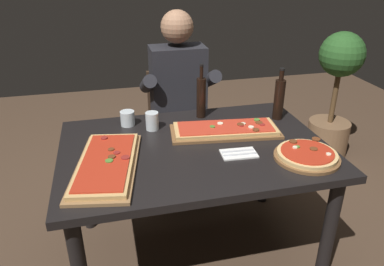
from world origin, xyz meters
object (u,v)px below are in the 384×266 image
at_px(potted_plant_corner, 335,94).
at_px(pizza_rectangular_left, 107,164).
at_px(tumbler_far_side, 128,119).
at_px(seated_diner, 179,97).
at_px(tumbler_near_camera, 152,122).
at_px(wine_bottle_dark, 279,98).
at_px(dining_table, 194,161).
at_px(diner_chair, 177,123).
at_px(pizza_rectangular_front, 225,130).
at_px(oil_bottle_amber, 201,97).
at_px(pizza_round_far, 307,155).

bearing_deg(potted_plant_corner, pizza_rectangular_left, -151.41).
distance_m(tumbler_far_side, seated_diner, 0.56).
bearing_deg(pizza_rectangular_left, tumbler_near_camera, 53.83).
relative_size(tumbler_near_camera, tumbler_far_side, 1.19).
bearing_deg(potted_plant_corner, wine_bottle_dark, -141.54).
height_order(dining_table, diner_chair, diner_chair).
relative_size(dining_table, pizza_rectangular_front, 2.19).
relative_size(dining_table, tumbler_near_camera, 13.50).
bearing_deg(tumbler_far_side, oil_bottle_amber, 2.42).
xyz_separation_m(dining_table, diner_chair, (0.07, 0.86, -0.16)).
xyz_separation_m(pizza_rectangular_left, seated_diner, (0.53, 0.85, -0.02)).
bearing_deg(potted_plant_corner, tumbler_far_side, -161.82).
distance_m(diner_chair, seated_diner, 0.28).
height_order(diner_chair, potted_plant_corner, potted_plant_corner).
relative_size(dining_table, oil_bottle_amber, 4.18).
relative_size(oil_bottle_amber, tumbler_near_camera, 3.23).
distance_m(pizza_rectangular_left, diner_chair, 1.14).
relative_size(diner_chair, seated_diner, 0.65).
height_order(dining_table, pizza_round_far, pizza_round_far).
relative_size(pizza_rectangular_front, oil_bottle_amber, 1.91).
bearing_deg(dining_table, pizza_rectangular_front, 27.08).
xyz_separation_m(pizza_round_far, wine_bottle_dark, (0.07, 0.49, 0.11)).
relative_size(seated_diner, potted_plant_corner, 1.21).
bearing_deg(seated_diner, potted_plant_corner, 8.03).
bearing_deg(seated_diner, pizza_rectangular_left, -121.96).
height_order(pizza_round_far, potted_plant_corner, potted_plant_corner).
distance_m(pizza_rectangular_front, tumbler_near_camera, 0.42).
relative_size(wine_bottle_dark, tumbler_near_camera, 3.06).
relative_size(pizza_round_far, tumbler_near_camera, 3.12).
bearing_deg(wine_bottle_dark, oil_bottle_amber, 163.17).
height_order(pizza_rectangular_front, oil_bottle_amber, oil_bottle_amber).
relative_size(pizza_round_far, seated_diner, 0.24).
xyz_separation_m(pizza_rectangular_left, tumbler_far_side, (0.14, 0.46, 0.02)).
relative_size(wine_bottle_dark, oil_bottle_amber, 0.95).
xyz_separation_m(pizza_round_far, tumbler_near_camera, (-0.70, 0.52, 0.03)).
relative_size(oil_bottle_amber, potted_plant_corner, 0.30).
xyz_separation_m(pizza_rectangular_left, tumbler_near_camera, (0.27, 0.37, 0.03)).
distance_m(tumbler_near_camera, potted_plant_corner, 1.80).
height_order(pizza_rectangular_left, tumbler_near_camera, tumbler_near_camera).
height_order(pizza_rectangular_front, seated_diner, seated_diner).
bearing_deg(pizza_rectangular_left, potted_plant_corner, 28.59).
distance_m(diner_chair, potted_plant_corner, 1.40).
bearing_deg(potted_plant_corner, pizza_round_far, -128.72).
bearing_deg(dining_table, seated_diner, 84.22).
relative_size(pizza_rectangular_left, potted_plant_corner, 0.60).
bearing_deg(tumbler_near_camera, potted_plant_corner, 22.30).
distance_m(wine_bottle_dark, diner_chair, 0.89).
bearing_deg(pizza_rectangular_left, dining_table, 14.55).
xyz_separation_m(pizza_rectangular_left, wine_bottle_dark, (1.04, 0.35, 0.11)).
height_order(pizza_rectangular_left, potted_plant_corner, potted_plant_corner).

